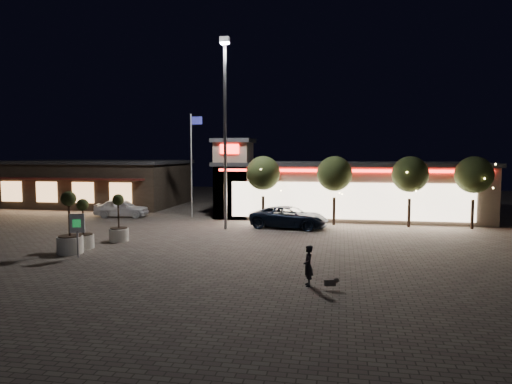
% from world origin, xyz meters
% --- Properties ---
extents(ground, '(90.00, 90.00, 0.00)m').
position_xyz_m(ground, '(0.00, 0.00, 0.00)').
color(ground, '#61594E').
rests_on(ground, ground).
extents(retail_building, '(20.40, 8.40, 6.10)m').
position_xyz_m(retail_building, '(9.51, 15.82, 2.21)').
color(retail_building, gray).
rests_on(retail_building, ground).
extents(restaurant_building, '(16.40, 11.00, 4.30)m').
position_xyz_m(restaurant_building, '(-14.00, 19.97, 2.16)').
color(restaurant_building, '#382D23').
rests_on(restaurant_building, ground).
extents(floodlight_pole, '(0.60, 0.40, 12.38)m').
position_xyz_m(floodlight_pole, '(2.00, 8.00, 7.02)').
color(floodlight_pole, gray).
rests_on(floodlight_pole, ground).
extents(flagpole, '(0.95, 0.10, 8.00)m').
position_xyz_m(flagpole, '(-1.90, 13.00, 4.74)').
color(flagpole, white).
rests_on(flagpole, ground).
extents(string_tree_a, '(2.42, 2.42, 4.79)m').
position_xyz_m(string_tree_a, '(4.00, 11.00, 3.56)').
color(string_tree_a, '#332319').
rests_on(string_tree_a, ground).
extents(string_tree_b, '(2.42, 2.42, 4.79)m').
position_xyz_m(string_tree_b, '(9.00, 11.00, 3.56)').
color(string_tree_b, '#332319').
rests_on(string_tree_b, ground).
extents(string_tree_c, '(2.42, 2.42, 4.79)m').
position_xyz_m(string_tree_c, '(14.00, 11.00, 3.56)').
color(string_tree_c, '#332319').
rests_on(string_tree_c, ground).
extents(string_tree_d, '(2.42, 2.42, 4.79)m').
position_xyz_m(string_tree_d, '(18.00, 11.00, 3.56)').
color(string_tree_d, '#332319').
rests_on(string_tree_d, ground).
extents(pickup_truck, '(5.49, 3.09, 1.45)m').
position_xyz_m(pickup_truck, '(6.08, 9.18, 0.72)').
color(pickup_truck, black).
rests_on(pickup_truck, ground).
extents(white_sedan, '(4.33, 2.17, 1.42)m').
position_xyz_m(white_sedan, '(-7.42, 11.99, 0.71)').
color(white_sedan, silver).
rests_on(white_sedan, ground).
extents(pedestrian, '(0.48, 0.63, 1.53)m').
position_xyz_m(pedestrian, '(8.29, -4.09, 0.76)').
color(pedestrian, black).
rests_on(pedestrian, ground).
extents(dog, '(0.55, 0.29, 0.30)m').
position_xyz_m(dog, '(9.19, -4.42, 0.29)').
color(dog, '#59514C').
rests_on(dog, ground).
extents(planter_left, '(1.06, 1.06, 2.60)m').
position_xyz_m(planter_left, '(-3.77, 0.61, 0.80)').
color(planter_left, silver).
rests_on(planter_left, ground).
extents(planter_mid, '(1.26, 1.26, 3.10)m').
position_xyz_m(planter_mid, '(-3.76, -0.63, 0.96)').
color(planter_mid, silver).
rests_on(planter_mid, ground).
extents(planter_right, '(1.09, 1.09, 2.68)m').
position_xyz_m(planter_right, '(-2.88, 2.74, 0.83)').
color(planter_right, silver).
rests_on(planter_right, ground).
extents(valet_sign, '(0.68, 0.25, 2.11)m').
position_xyz_m(valet_sign, '(-2.84, -1.42, 1.47)').
color(valet_sign, gray).
rests_on(valet_sign, ground).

